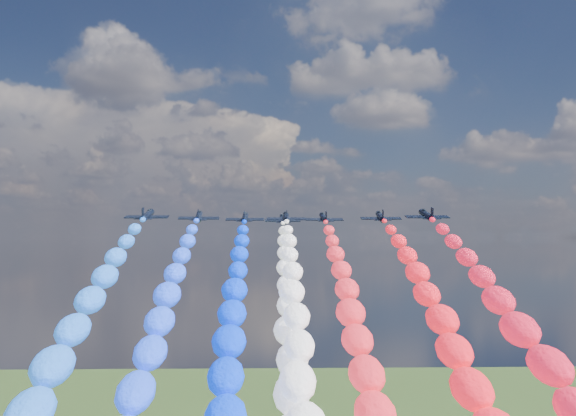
{
  "coord_description": "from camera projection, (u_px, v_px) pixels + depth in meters",
  "views": [
    {
      "loc": [
        -4.29,
        -152.67,
        105.73
      ],
      "look_at": [
        0.0,
        4.0,
        112.61
      ],
      "focal_mm": 42.21,
      "sensor_mm": 36.0,
      "label": 1
    }
  ],
  "objects": [
    {
      "name": "jet_1",
      "position": [
        199.0,
        216.0,
        155.46
      ],
      "size": [
        10.11,
        13.34,
        5.29
      ],
      "primitive_type": null,
      "rotation": [
        0.21,
        0.0,
        0.07
      ],
      "color": "black"
    },
    {
      "name": "trail_0",
      "position": [
        63.0,
        372.0,
        86.86
      ],
      "size": [
        6.48,
        113.4,
        48.61
      ],
      "primitive_type": null,
      "color": "blue"
    },
    {
      "name": "jet_7",
      "position": [
        427.0,
        215.0,
        146.27
      ],
      "size": [
        9.7,
        13.05,
        5.29
      ],
      "primitive_type": null,
      "rotation": [
        0.21,
        0.0,
        0.03
      ],
      "color": "black"
    },
    {
      "name": "jet_2",
      "position": [
        245.0,
        218.0,
        165.73
      ],
      "size": [
        9.41,
        12.84,
        5.29
      ],
      "primitive_type": null,
      "rotation": [
        0.21,
        0.0,
        -0.01
      ],
      "color": "black"
    },
    {
      "name": "trail_1",
      "position": [
        155.0,
        359.0,
        95.94
      ],
      "size": [
        6.48,
        113.4,
        48.61
      ],
      "primitive_type": null,
      "color": "#1D47FE"
    },
    {
      "name": "trail_5",
      "position": [
        354.0,
        346.0,
        107.46
      ],
      "size": [
        6.48,
        113.4,
        48.61
      ],
      "primitive_type": null,
      "color": "red"
    },
    {
      "name": "trail_7",
      "position": [
        534.0,
        372.0,
        86.75
      ],
      "size": [
        6.48,
        113.4,
        48.61
      ],
      "primitive_type": null,
      "color": "red"
    },
    {
      "name": "jet_5",
      "position": [
        324.0,
        218.0,
        166.98
      ],
      "size": [
        9.8,
        13.12,
        5.29
      ],
      "primitive_type": null,
      "rotation": [
        0.21,
        0.0,
        0.04
      ],
      "color": "black"
    },
    {
      "name": "jet_3",
      "position": [
        286.0,
        217.0,
        161.7
      ],
      "size": [
        9.35,
        12.8,
        5.29
      ],
      "primitive_type": null,
      "rotation": [
        0.21,
        0.0,
        0.01
      ],
      "color": "black"
    },
    {
      "name": "jet_4",
      "position": [
        283.0,
        219.0,
        178.47
      ],
      "size": [
        9.5,
        12.9,
        5.29
      ],
      "primitive_type": null,
      "rotation": [
        0.21,
        0.0,
        0.02
      ],
      "color": "black"
    },
    {
      "name": "trail_4",
      "position": [
        289.0,
        336.0,
        118.95
      ],
      "size": [
        6.48,
        113.4,
        48.61
      ],
      "primitive_type": null,
      "color": "white"
    },
    {
      "name": "trail_2",
      "position": [
        231.0,
        348.0,
        106.21
      ],
      "size": [
        6.48,
        113.4,
        48.61
      ],
      "primitive_type": null,
      "color": "#032DEF"
    },
    {
      "name": "jet_6",
      "position": [
        381.0,
        217.0,
        157.58
      ],
      "size": [
        9.81,
        13.13,
        5.29
      ],
      "primitive_type": null,
      "rotation": [
        0.21,
        0.0,
        -0.04
      ],
      "color": "black"
    },
    {
      "name": "trail_3",
      "position": [
        296.0,
        352.0,
        102.19
      ],
      "size": [
        6.48,
        113.4,
        48.61
      ],
      "primitive_type": null,
      "color": "white"
    },
    {
      "name": "jet_0",
      "position": [
        147.0,
        215.0,
        146.38
      ],
      "size": [
        9.67,
        13.03,
        5.29
      ],
      "primitive_type": null,
      "rotation": [
        0.21,
        0.0,
        -0.03
      ],
      "color": "black"
    },
    {
      "name": "trail_6",
      "position": [
        448.0,
        357.0,
        98.06
      ],
      "size": [
        6.48,
        113.4,
        48.61
      ],
      "primitive_type": null,
      "color": "red"
    }
  ]
}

